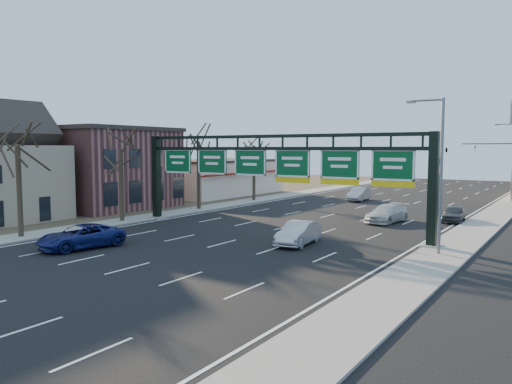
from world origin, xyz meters
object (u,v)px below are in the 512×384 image
Objects in this scene: car_blue_suv at (81,237)px; car_white_wagon at (387,213)px; sign_gantry at (273,169)px; car_silver_sedan at (298,233)px.

car_blue_suv is 24.32m from car_white_wagon.
car_white_wagon reaches higher than car_blue_suv.
car_blue_suv is at bearing -118.60° from sign_gantry.
car_silver_sedan is 12.71m from car_white_wagon.
sign_gantry is 6.69m from car_silver_sedan.
car_blue_suv is (-6.53, -11.98, -3.90)m from sign_gantry.
sign_gantry is at bearing -115.29° from car_white_wagon.
car_blue_suv is at bearing -147.93° from car_silver_sedan.
car_white_wagon is at bearing 57.96° from sign_gantry.
car_silver_sedan is at bearing -40.80° from sign_gantry.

